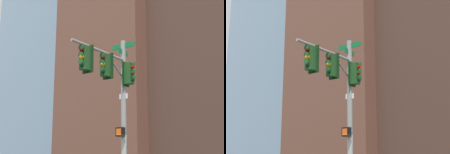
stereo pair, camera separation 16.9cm
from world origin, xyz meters
TOP-DOWN VIEW (x-y plane):
  - signal_pole_assembly at (-0.52, 0.01)m, footprint 3.91×1.34m
  - building_brick_nearside at (31.49, 26.17)m, footprint 23.12×18.08m
  - building_glass_tower at (33.83, 46.02)m, footprint 25.30×27.77m

SIDE VIEW (x-z plane):
  - signal_pole_assembly at x=-0.52m, z-range 1.11..8.04m
  - building_brick_nearside at x=31.49m, z-range 0.00..52.32m
  - building_glass_tower at x=33.83m, z-range 0.00..57.10m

